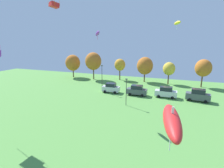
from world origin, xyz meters
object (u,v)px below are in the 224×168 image
Objects in this scene: kite_flying_1 at (54,0)px; parked_car_rightmost_in_row at (198,95)px; treeline_tree_1 at (93,61)px; treeline_tree_2 at (120,65)px; light_post_0 at (102,77)px; kite_flying_0 at (98,34)px; treeline_tree_4 at (169,69)px; parked_car_third_from_left at (166,92)px; light_post_1 at (126,90)px; treeline_tree_0 at (73,63)px; parked_car_leftmost at (111,88)px; kite_flying_7 at (177,23)px; kite_flying_6 at (172,121)px; treeline_tree_3 at (145,66)px; parked_car_second_from_left at (137,90)px; treeline_tree_5 at (203,68)px.

kite_flying_1 is 31.21m from parked_car_rightmost_in_row.
treeline_tree_1 reaches higher than treeline_tree_2.
treeline_tree_2 is at bearing 90.31° from light_post_0.
treeline_tree_4 is (10.69, 24.68, -8.84)m from kite_flying_0.
parked_car_third_from_left is 0.89× the size of light_post_1.
parked_car_third_from_left is at bearing -42.58° from treeline_tree_2.
parked_car_rightmost_in_row is 15.18m from light_post_1.
light_post_1 is 0.70× the size of treeline_tree_0.
parked_car_leftmost is at bearing 85.40° from kite_flying_1.
treeline_tree_2 reaches higher than treeline_tree_4.
kite_flying_7 reaches higher than parked_car_rightmost_in_row.
kite_flying_0 reaches higher than kite_flying_6.
light_post_1 is 24.93m from treeline_tree_1.
kite_flying_1 is 27.75m from parked_car_third_from_left.
treeline_tree_3 is at bearing 66.44° from parked_car_leftmost.
treeline_tree_2 is (-0.81, 31.48, -12.41)m from kite_flying_1.
parked_car_second_from_left is 7.25m from light_post_1.
light_post_0 is at bearing 110.09° from kite_flying_0.
parked_car_third_from_left is 10.40m from light_post_1.
treeline_tree_2 is at bearing 152.27° from parked_car_rightmost_in_row.
kite_flying_1 is 21.29m from kite_flying_6.
parked_car_second_from_left is at bearing -172.91° from parked_car_rightmost_in_row.
kite_flying_7 is 23.16m from treeline_tree_5.
kite_flying_1 reaches higher than light_post_1.
parked_car_rightmost_in_row is 0.72× the size of treeline_tree_2.
kite_flying_6 is 23.15m from kite_flying_7.
treeline_tree_1 reaches higher than treeline_tree_4.
treeline_tree_1 is at bearing 130.10° from light_post_1.
treeline_tree_2 is (-2.21, 14.09, 3.59)m from parked_car_leftmost.
kite_flying_1 is 24.79m from parked_car_second_from_left.
parked_car_rightmost_in_row is at bearing 1.73° from light_post_0.
treeline_tree_2 reaches higher than light_post_0.
treeline_tree_3 is at bearing -1.59° from treeline_tree_2.
kite_flying_7 is 0.49× the size of parked_car_rightmost_in_row.
kite_flying_6 reaches higher than treeline_tree_1.
light_post_0 is (-2.13, -0.37, 2.54)m from parked_car_leftmost.
parked_car_second_from_left is 0.86× the size of light_post_1.
parked_car_leftmost is 6.29m from parked_car_second_from_left.
treeline_tree_1 is (-29.15, 11.64, 4.52)m from parked_car_rightmost_in_row.
treeline_tree_3 reaches higher than treeline_tree_2.
treeline_tree_2 reaches higher than parked_car_leftmost.
treeline_tree_3 is (7.81, -0.22, 0.11)m from treeline_tree_2.
parked_car_second_from_left is at bearing -35.85° from treeline_tree_1.
kite_flying_1 is 0.26× the size of treeline_tree_0.
treeline_tree_0 is 1.02× the size of treeline_tree_5.
kite_flying_1 reaches higher than treeline_tree_1.
treeline_tree_5 is (39.22, 0.22, 0.25)m from treeline_tree_0.
parked_car_rightmost_in_row is at bearing -33.28° from treeline_tree_2.
treeline_tree_1 is at bearing 129.27° from parked_car_leftmost.
treeline_tree_0 is at bearing 130.21° from kite_flying_0.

